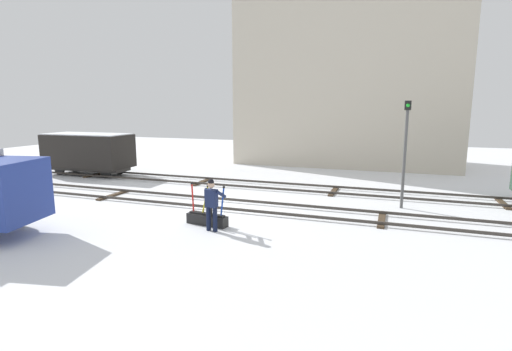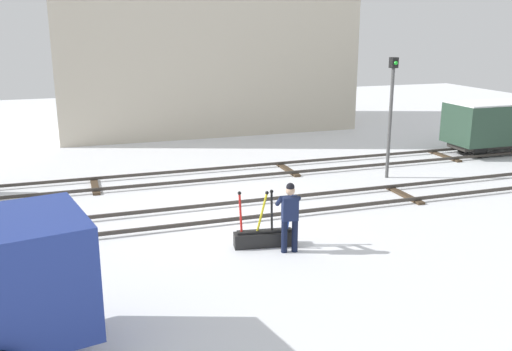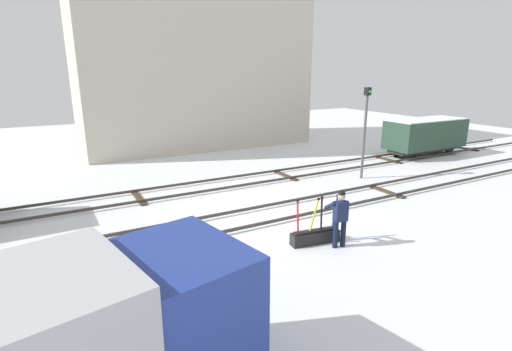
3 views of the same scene
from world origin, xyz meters
name	(u,v)px [view 1 (image 1 of 3)]	position (x,y,z in m)	size (l,w,h in m)	color
ground_plane	(231,207)	(0.00, 0.00, 0.00)	(60.00, 60.00, 0.00)	white
track_main_line	(231,204)	(0.00, 0.00, 0.11)	(44.00, 1.94, 0.18)	#38332D
track_siding_near	(264,185)	(0.00, 4.21, 0.11)	(44.00, 1.94, 0.18)	#38332D
switch_lever_frame	(207,218)	(0.20, -2.52, 0.25)	(1.56, 0.58, 1.45)	black
rail_worker	(212,202)	(0.65, -3.04, 0.98)	(0.60, 0.67, 1.74)	#111831
signal_post	(405,144)	(6.54, 2.17, 2.58)	(0.24, 0.32, 4.26)	#4C4C4C
apartment_building	(348,77)	(2.76, 14.69, 6.13)	(15.11, 6.98, 12.24)	beige
freight_car_far_end	(88,151)	(-11.03, 4.21, 1.41)	(5.17, 2.32, 2.47)	#2D2B28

